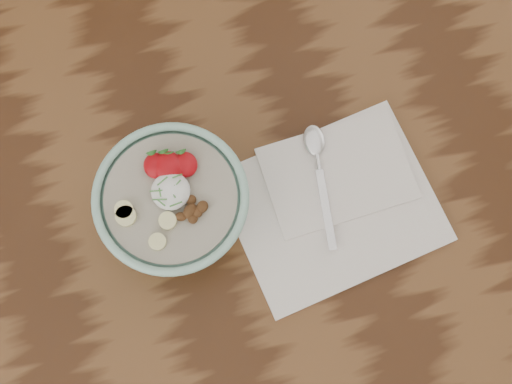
# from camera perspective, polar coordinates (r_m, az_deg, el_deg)

# --- Properties ---
(table) EXTENTS (1.60, 0.90, 0.75)m
(table) POSITION_cam_1_polar(r_m,az_deg,el_deg) (1.05, -6.21, -0.88)
(table) COLOR #381E0E
(table) RESTS_ON ground
(breakfast_bowl) EXTENTS (0.19, 0.19, 0.12)m
(breakfast_bowl) POSITION_cam_1_polar(r_m,az_deg,el_deg) (0.89, -6.58, -0.97)
(breakfast_bowl) COLOR #92C5B3
(breakfast_bowl) RESTS_ON table
(napkin) EXTENTS (0.28, 0.23, 0.02)m
(napkin) POSITION_cam_1_polar(r_m,az_deg,el_deg) (0.95, 6.25, -0.64)
(napkin) COLOR white
(napkin) RESTS_ON table
(spoon) EXTENTS (0.05, 0.17, 0.01)m
(spoon) POSITION_cam_1_polar(r_m,az_deg,el_deg) (0.95, 4.91, 2.78)
(spoon) COLOR silver
(spoon) RESTS_ON napkin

